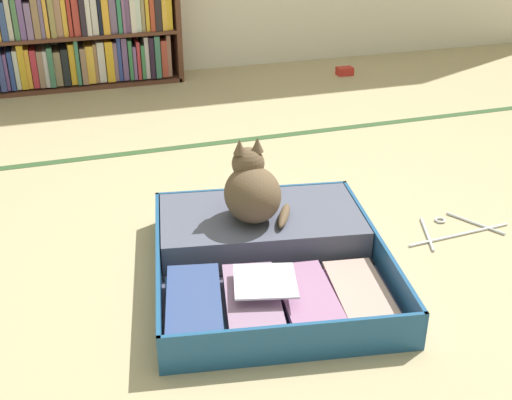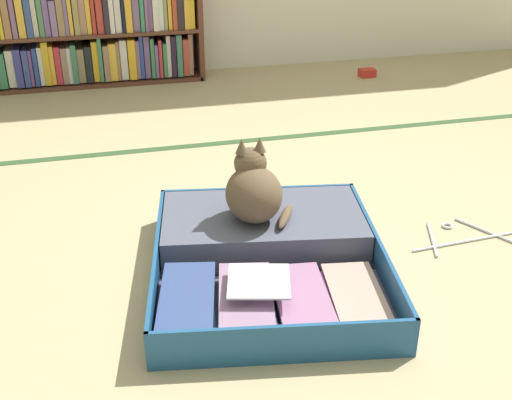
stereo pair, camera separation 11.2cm
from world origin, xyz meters
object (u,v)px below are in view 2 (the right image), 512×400
Objects in this scene: clothes_hanger at (460,236)px; bookshelf at (89,10)px; small_red_pouch at (367,73)px; black_cat at (253,190)px; open_suitcase at (264,253)px.

bookshelf is at bearing 117.88° from clothes_hanger.
small_red_pouch reaches higher than clothes_hanger.
black_cat is 2.23m from small_red_pouch.
bookshelf is 2.57m from clothes_hanger.
open_suitcase is 9.30× the size of small_red_pouch.
bookshelf is 13.03× the size of small_red_pouch.
black_cat is at bearing -77.84° from bookshelf.
clothes_hanger is (0.72, 0.01, -0.05)m from open_suitcase.
open_suitcase is (0.46, -2.25, -0.39)m from bookshelf.
bookshelf is 2.33m from open_suitcase.
black_cat is at bearing -123.06° from small_red_pouch.
clothes_hanger is (1.19, -2.24, -0.44)m from bookshelf.
black_cat is 2.72× the size of small_red_pouch.
bookshelf reaches higher than small_red_pouch.
open_suitcase is 0.72m from clothes_hanger.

